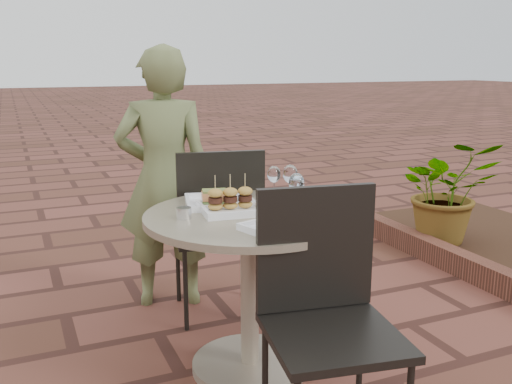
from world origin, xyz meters
name	(u,v)px	position (x,y,z in m)	size (l,w,h in m)	color
ground	(267,356)	(0.00, 0.00, 0.00)	(60.00, 60.00, 0.00)	brown
cafe_table	(250,268)	(-0.12, -0.07, 0.48)	(0.90, 0.90, 0.73)	gray
chair_far	(218,221)	(-0.07, 0.47, 0.55)	(0.51, 0.51, 0.93)	black
chair_near	(325,298)	(-0.06, -0.62, 0.55)	(0.51, 0.51, 0.93)	black
diner	(164,179)	(-0.26, 0.81, 0.72)	(0.53, 0.35, 1.45)	#5D6738
plate_salmon	(215,201)	(-0.21, 0.12, 0.75)	(0.31, 0.31, 0.07)	white
plate_sliders	(230,203)	(-0.18, -0.02, 0.77)	(0.28, 0.28, 0.16)	white
plate_tuna	(277,227)	(-0.12, -0.35, 0.74)	(0.28, 0.28, 0.03)	white
wine_glass_right	(297,184)	(0.10, -0.09, 0.84)	(0.07, 0.07, 0.16)	white
wine_glass_mid	(274,175)	(0.10, 0.15, 0.84)	(0.06, 0.06, 0.15)	white
wine_glass_far	(290,175)	(0.15, 0.08, 0.85)	(0.07, 0.07, 0.16)	white
steel_ramekin	(184,213)	(-0.40, -0.04, 0.75)	(0.06, 0.06, 0.05)	silver
cutlery_set	(316,213)	(0.14, -0.19, 0.73)	(0.09, 0.19, 0.00)	silver
planter_curb	(479,271)	(1.60, 0.30, 0.07)	(0.12, 3.00, 0.15)	brown
potted_plant_a	(447,191)	(1.85, 0.92, 0.44)	(0.69, 0.60, 0.76)	#33662D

